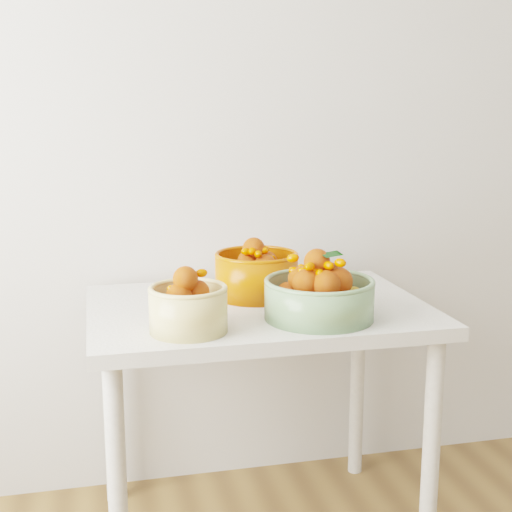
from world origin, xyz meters
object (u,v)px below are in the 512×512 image
object	(u,v)px
table	(258,335)
bowl_orange	(257,273)
bowl_green	(319,295)
bowl_cream	(188,307)

from	to	relation	value
table	bowl_orange	bearing A→B (deg)	78.84
bowl_green	table	bearing A→B (deg)	126.91
bowl_green	bowl_orange	bearing A→B (deg)	113.14
bowl_green	bowl_orange	distance (m)	0.29
bowl_cream	bowl_orange	world-z (taller)	bowl_orange
bowl_cream	bowl_orange	xyz separation A→B (m)	(0.26, 0.31, 0.01)
bowl_cream	bowl_orange	bearing A→B (deg)	50.30
bowl_orange	bowl_green	bearing A→B (deg)	-66.86
table	bowl_green	world-z (taller)	bowl_green
bowl_green	bowl_orange	world-z (taller)	bowl_green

